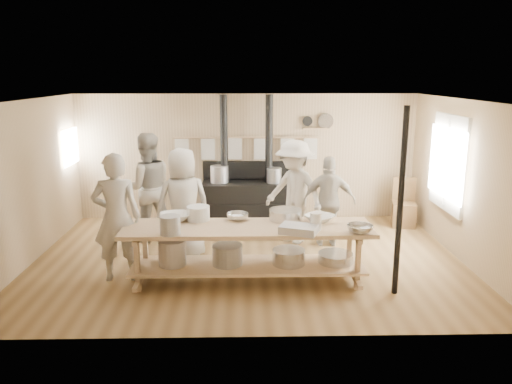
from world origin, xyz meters
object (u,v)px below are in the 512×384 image
(stove, at_px, (246,198))
(cook_far_left, at_px, (117,218))
(chair, at_px, (404,212))
(cook_center, at_px, (183,204))
(prep_table, at_px, (247,248))
(cook_left, at_px, (147,188))
(cook_by_window, at_px, (294,192))
(roasting_pan, at_px, (299,229))
(cook_right, at_px, (329,201))

(stove, bearing_deg, cook_far_left, -123.47)
(cook_far_left, height_order, chair, cook_far_left)
(cook_far_left, relative_size, cook_center, 1.04)
(stove, bearing_deg, prep_table, -90.04)
(cook_left, height_order, chair, cook_left)
(cook_by_window, bearing_deg, roasting_pan, -52.25)
(prep_table, xyz_separation_m, cook_right, (1.45, 1.59, 0.28))
(prep_table, xyz_separation_m, chair, (3.16, 2.71, -0.24))
(prep_table, bearing_deg, cook_center, 135.33)
(prep_table, distance_m, cook_center, 1.52)
(chair, bearing_deg, stove, -173.74)
(cook_by_window, bearing_deg, stove, 166.54)
(cook_far_left, bearing_deg, prep_table, 167.72)
(cook_right, bearing_deg, chair, -143.21)
(cook_right, distance_m, roasting_pan, 2.06)
(stove, xyz_separation_m, cook_center, (-1.05, -1.98, 0.40))
(cook_left, bearing_deg, stove, -168.06)
(cook_right, bearing_deg, cook_far_left, 27.19)
(cook_by_window, bearing_deg, cook_center, -116.55)
(stove, bearing_deg, cook_by_window, -55.15)
(cook_center, bearing_deg, cook_far_left, 25.24)
(cook_far_left, xyz_separation_m, roasting_pan, (2.61, -0.46, -0.05))
(stove, relative_size, roasting_pan, 5.20)
(cook_far_left, bearing_deg, cook_by_window, -157.14)
(prep_table, xyz_separation_m, roasting_pan, (0.71, -0.32, 0.39))
(stove, xyz_separation_m, cook_by_window, (0.85, -1.23, 0.41))
(cook_left, height_order, cook_right, cook_left)
(cook_far_left, relative_size, cook_right, 1.19)
(cook_center, bearing_deg, stove, -138.82)
(cook_far_left, height_order, cook_center, cook_far_left)
(roasting_pan, bearing_deg, cook_right, 68.87)
(chair, bearing_deg, cook_left, -159.26)
(prep_table, bearing_deg, cook_far_left, 175.80)
(cook_far_left, distance_m, cook_left, 1.80)
(cook_center, bearing_deg, roasting_pan, 121.27)
(cook_center, distance_m, chair, 4.57)
(cook_center, bearing_deg, cook_left, -71.20)
(cook_left, relative_size, cook_by_window, 1.06)
(cook_center, bearing_deg, cook_by_window, -179.24)
(prep_table, xyz_separation_m, cook_left, (-1.79, 1.93, 0.47))
(stove, distance_m, cook_center, 2.28)
(cook_center, relative_size, roasting_pan, 3.69)
(cook_left, relative_size, roasting_pan, 3.96)
(cook_left, distance_m, cook_center, 1.17)
(stove, relative_size, cook_far_left, 1.36)
(cook_by_window, distance_m, chair, 2.57)
(cook_center, xyz_separation_m, cook_by_window, (1.90, 0.76, 0.01))
(chair, height_order, roasting_pan, same)
(chair, bearing_deg, prep_table, -127.57)
(cook_far_left, height_order, cook_left, cook_left)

